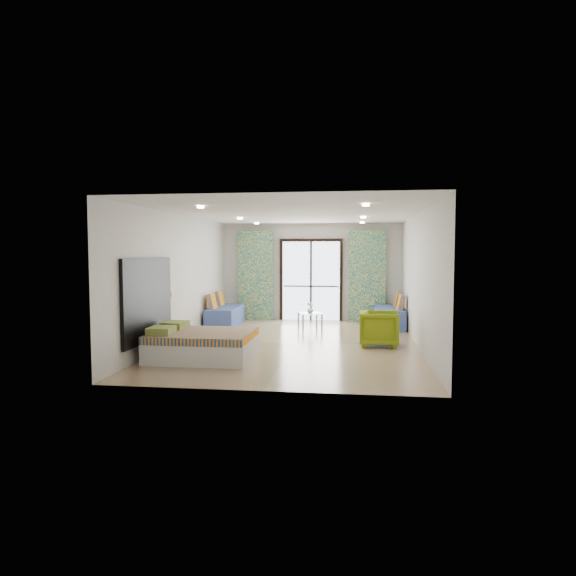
# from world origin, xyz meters

# --- Properties ---
(floor) EXTENTS (5.00, 7.50, 0.01)m
(floor) POSITION_xyz_m (0.00, 0.00, 0.00)
(floor) COLOR #957859
(floor) RESTS_ON ground
(ceiling) EXTENTS (5.00, 7.50, 0.01)m
(ceiling) POSITION_xyz_m (0.00, 0.00, 2.70)
(ceiling) COLOR silver
(ceiling) RESTS_ON ground
(wall_back) EXTENTS (5.00, 0.01, 2.70)m
(wall_back) POSITION_xyz_m (0.00, 3.75, 1.35)
(wall_back) COLOR silver
(wall_back) RESTS_ON ground
(wall_front) EXTENTS (5.00, 0.01, 2.70)m
(wall_front) POSITION_xyz_m (0.00, -3.75, 1.35)
(wall_front) COLOR silver
(wall_front) RESTS_ON ground
(wall_left) EXTENTS (0.01, 7.50, 2.70)m
(wall_left) POSITION_xyz_m (-2.50, 0.00, 1.35)
(wall_left) COLOR silver
(wall_left) RESTS_ON ground
(wall_right) EXTENTS (0.01, 7.50, 2.70)m
(wall_right) POSITION_xyz_m (2.50, 0.00, 1.35)
(wall_right) COLOR silver
(wall_right) RESTS_ON ground
(balcony_door) EXTENTS (1.76, 0.08, 2.28)m
(balcony_door) POSITION_xyz_m (0.00, 3.72, 1.26)
(balcony_door) COLOR black
(balcony_door) RESTS_ON floor
(balcony_rail) EXTENTS (1.52, 0.03, 0.04)m
(balcony_rail) POSITION_xyz_m (0.00, 3.73, 0.95)
(balcony_rail) COLOR #595451
(balcony_rail) RESTS_ON balcony_door
(curtain_left) EXTENTS (1.00, 0.10, 2.50)m
(curtain_left) POSITION_xyz_m (-1.55, 3.57, 1.25)
(curtain_left) COLOR white
(curtain_left) RESTS_ON floor
(curtain_right) EXTENTS (1.00, 0.10, 2.50)m
(curtain_right) POSITION_xyz_m (1.55, 3.57, 1.25)
(curtain_right) COLOR white
(curtain_right) RESTS_ON floor
(downlight_a) EXTENTS (0.12, 0.12, 0.02)m
(downlight_a) POSITION_xyz_m (-1.40, -2.00, 2.67)
(downlight_a) COLOR #FFE0B2
(downlight_a) RESTS_ON ceiling
(downlight_b) EXTENTS (0.12, 0.12, 0.02)m
(downlight_b) POSITION_xyz_m (1.40, -2.00, 2.67)
(downlight_b) COLOR #FFE0B2
(downlight_b) RESTS_ON ceiling
(downlight_c) EXTENTS (0.12, 0.12, 0.02)m
(downlight_c) POSITION_xyz_m (-1.40, 1.00, 2.67)
(downlight_c) COLOR #FFE0B2
(downlight_c) RESTS_ON ceiling
(downlight_d) EXTENTS (0.12, 0.12, 0.02)m
(downlight_d) POSITION_xyz_m (1.40, 1.00, 2.67)
(downlight_d) COLOR #FFE0B2
(downlight_d) RESTS_ON ceiling
(downlight_e) EXTENTS (0.12, 0.12, 0.02)m
(downlight_e) POSITION_xyz_m (-1.40, 3.00, 2.67)
(downlight_e) COLOR #FFE0B2
(downlight_e) RESTS_ON ceiling
(downlight_f) EXTENTS (0.12, 0.12, 0.02)m
(downlight_f) POSITION_xyz_m (1.40, 3.00, 2.67)
(downlight_f) COLOR #FFE0B2
(downlight_f) RESTS_ON ceiling
(headboard) EXTENTS (0.06, 2.10, 1.50)m
(headboard) POSITION_xyz_m (-2.46, -1.79, 1.05)
(headboard) COLOR black
(headboard) RESTS_ON floor
(switch_plate) EXTENTS (0.02, 0.10, 0.10)m
(switch_plate) POSITION_xyz_m (-2.47, -0.54, 1.05)
(switch_plate) COLOR silver
(switch_plate) RESTS_ON wall_left
(bed) EXTENTS (1.78, 1.45, 0.61)m
(bed) POSITION_xyz_m (-1.47, -1.79, 0.26)
(bed) COLOR silver
(bed) RESTS_ON floor
(daybed_left) EXTENTS (0.76, 1.80, 0.88)m
(daybed_left) POSITION_xyz_m (-2.12, 2.28, 0.27)
(daybed_left) COLOR #3B508E
(daybed_left) RESTS_ON floor
(daybed_right) EXTENTS (0.71, 1.78, 0.88)m
(daybed_right) POSITION_xyz_m (2.12, 2.65, 0.27)
(daybed_right) COLOR #3B508E
(daybed_right) RESTS_ON floor
(coffee_table) EXTENTS (0.72, 0.72, 0.64)m
(coffee_table) POSITION_xyz_m (0.10, 2.31, 0.33)
(coffee_table) COLOR silver
(coffee_table) RESTS_ON floor
(vase) EXTENTS (0.17, 0.18, 0.16)m
(vase) POSITION_xyz_m (0.11, 2.30, 0.45)
(vase) COLOR white
(vase) RESTS_ON coffee_table
(armchair) EXTENTS (0.72, 0.77, 0.79)m
(armchair) POSITION_xyz_m (1.73, -0.10, 0.39)
(armchair) COLOR olive
(armchair) RESTS_ON floor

